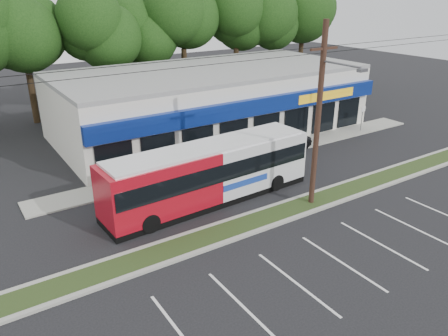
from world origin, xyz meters
name	(u,v)px	position (x,y,z in m)	size (l,w,h in m)	color
ground	(282,225)	(0.00, 0.00, 0.00)	(120.00, 120.00, 0.00)	black
grass_strip	(270,217)	(0.00, 1.00, 0.06)	(40.00, 1.60, 0.12)	#263917
curb_south	(280,223)	(0.00, 0.15, 0.07)	(40.00, 0.25, 0.14)	#9E9E93
curb_north	(260,210)	(0.00, 1.85, 0.07)	(40.00, 0.25, 0.14)	#9E9E93
sidewalk	(255,154)	(5.00, 9.00, 0.05)	(32.00, 2.20, 0.10)	#9E9E93
strip_mall	(211,100)	(5.50, 15.91, 2.65)	(25.00, 12.55, 5.30)	silver
utility_pole	(317,112)	(2.83, 0.93, 5.41)	(50.00, 2.77, 10.00)	black
lamp_post	(319,109)	(11.00, 8.80, 2.67)	(0.30, 0.30, 4.25)	black
sign_post	(363,114)	(16.00, 8.57, 1.56)	(0.45, 0.10, 2.23)	#59595E
tree_line	(141,22)	(4.00, 26.00, 8.42)	(46.76, 6.76, 11.83)	black
metrobus	(210,172)	(-1.59, 4.50, 1.80)	(12.75, 3.27, 3.40)	#A50C1A
car_dark	(287,141)	(7.69, 8.50, 0.75)	(1.77, 4.40, 1.50)	black
pedestrian_a	(293,152)	(6.00, 6.00, 0.98)	(0.71, 0.47, 1.96)	silver
pedestrian_b	(233,152)	(2.71, 8.50, 0.84)	(0.81, 0.63, 1.67)	beige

